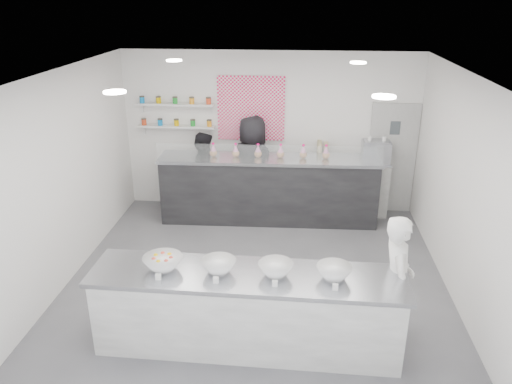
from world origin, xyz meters
TOP-DOWN VIEW (x-y plane):
  - floor at (0.00, 0.00)m, footprint 6.00×6.00m
  - ceiling at (0.00, 0.00)m, footprint 6.00×6.00m
  - back_wall at (0.00, 3.00)m, footprint 5.50×0.00m
  - left_wall at (-2.75, 0.00)m, footprint 0.00×6.00m
  - right_wall at (2.75, 0.00)m, footprint 0.00×6.00m
  - back_door at (2.30, 2.97)m, footprint 0.88×0.04m
  - pattern_panel at (-0.35, 2.98)m, footprint 1.25×0.03m
  - jar_shelf_lower at (-1.75, 2.90)m, footprint 1.45×0.22m
  - jar_shelf_upper at (-1.75, 2.90)m, footprint 1.45×0.22m
  - preserve_jars at (-1.75, 2.88)m, footprint 1.45×0.10m
  - downlight_0 at (-1.40, -1.00)m, footprint 0.24×0.24m
  - downlight_1 at (1.40, -1.00)m, footprint 0.24×0.24m
  - downlight_2 at (-1.40, 1.60)m, footprint 0.24×0.24m
  - downlight_3 at (1.40, 1.60)m, footprint 0.24×0.24m
  - prep_counter at (0.02, -1.25)m, footprint 3.63×0.88m
  - back_bar at (0.04, 2.32)m, footprint 3.95×0.82m
  - sneeze_guard at (0.05, 1.98)m, footprint 3.88×0.12m
  - espresso_ledge at (1.55, 2.78)m, footprint 1.40×0.45m
  - espresso_machine at (1.97, 2.78)m, footprint 0.51×0.35m
  - cup_stacks at (1.00, 2.78)m, footprint 0.25×0.24m
  - prep_bowls at (0.02, -1.25)m, footprint 2.36×0.54m
  - label_cards at (0.03, -1.77)m, footprint 2.01×0.04m
  - cookie_bags at (0.04, 2.32)m, footprint 2.14×0.19m
  - woman_prep at (1.75, -0.98)m, footprint 0.41×0.61m
  - staff_left at (-1.22, 2.60)m, footprint 0.93×0.84m
  - staff_right at (-0.29, 2.60)m, footprint 1.09×0.92m

SIDE VIEW (x-z plane):
  - floor at x=0.00m, z-range 0.00..0.00m
  - prep_counter at x=0.02m, z-range 0.00..0.99m
  - espresso_ledge at x=1.55m, z-range 0.00..1.04m
  - back_bar at x=0.04m, z-range 0.00..1.22m
  - staff_left at x=-1.22m, z-range 0.00..1.58m
  - woman_prep at x=1.75m, z-range 0.00..1.64m
  - staff_right at x=-0.29m, z-range 0.00..1.90m
  - label_cards at x=0.03m, z-range 0.99..1.06m
  - back_door at x=2.30m, z-range 0.00..2.10m
  - prep_bowls at x=0.02m, z-range 0.99..1.15m
  - cup_stacks at x=1.00m, z-range 1.04..1.38m
  - espresso_machine at x=1.97m, z-range 1.04..1.43m
  - cookie_bags at x=0.04m, z-range 1.22..1.47m
  - sneeze_guard at x=0.05m, z-range 1.22..1.55m
  - back_wall at x=0.00m, z-range -1.25..4.25m
  - left_wall at x=-2.75m, z-range -1.50..4.50m
  - right_wall at x=2.75m, z-range -1.50..4.50m
  - jar_shelf_lower at x=-1.75m, z-range 1.58..1.62m
  - preserve_jars at x=-1.75m, z-range 1.60..2.16m
  - pattern_panel at x=-0.35m, z-range 1.35..2.55m
  - jar_shelf_upper at x=-1.75m, z-range 2.00..2.04m
  - downlight_0 at x=-1.40m, z-range 2.97..2.99m
  - downlight_1 at x=1.40m, z-range 2.97..2.99m
  - downlight_2 at x=-1.40m, z-range 2.97..2.99m
  - downlight_3 at x=1.40m, z-range 2.97..2.99m
  - ceiling at x=0.00m, z-range 3.00..3.00m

